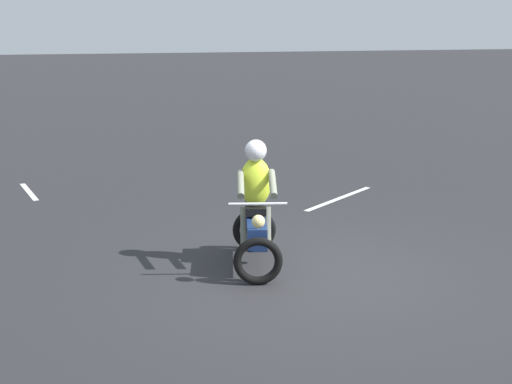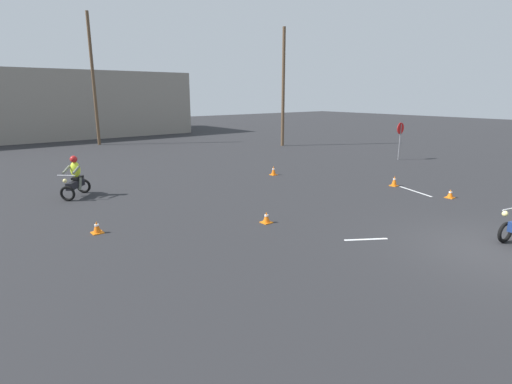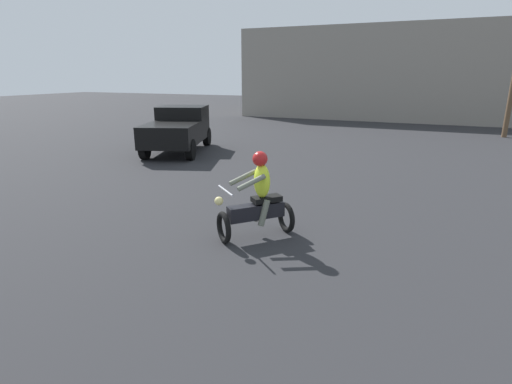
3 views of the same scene
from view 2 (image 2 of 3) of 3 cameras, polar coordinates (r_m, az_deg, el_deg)
ground_plane at (r=12.40m, az=30.84°, el=-7.23°), size 120.00×120.00×0.00m
motorcycle_rider_background at (r=17.49m, az=-24.42°, el=1.70°), size 1.38×1.44×1.66m
stop_sign at (r=26.40m, az=19.90°, el=7.86°), size 0.70×0.08×2.30m
traffic_cone_near_left at (r=20.33m, az=2.52°, el=3.05°), size 0.32×0.32×0.46m
traffic_cone_near_right at (r=12.83m, az=1.50°, el=-3.67°), size 0.32×0.32×0.37m
traffic_cone_mid_center at (r=17.64m, az=26.01°, el=-0.24°), size 0.32×0.32×0.35m
traffic_cone_mid_left at (r=18.93m, az=19.16°, el=1.49°), size 0.32×0.32×0.47m
traffic_cone_far_right at (r=12.81m, az=-21.78°, el=-4.72°), size 0.32×0.32×0.37m
lane_stripe_n at (r=18.24m, az=21.78°, el=0.09°), size 0.76×1.87×0.01m
lane_stripe_nw at (r=11.89m, az=15.44°, el=-6.53°), size 1.13×0.77×0.01m
utility_pole_near at (r=31.67m, az=3.91°, el=14.58°), size 0.24×0.24×8.85m
utility_pole_far at (r=34.66m, az=-22.22°, el=14.56°), size 0.24×0.24×10.06m
building_backdrop at (r=43.38m, az=-29.29°, el=10.85°), size 27.25×10.81×6.05m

